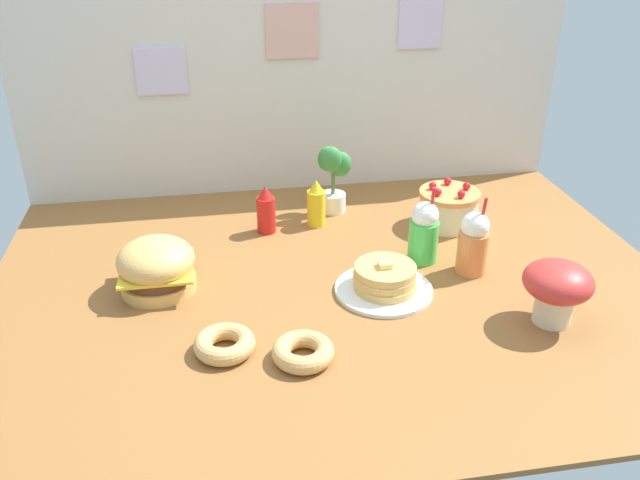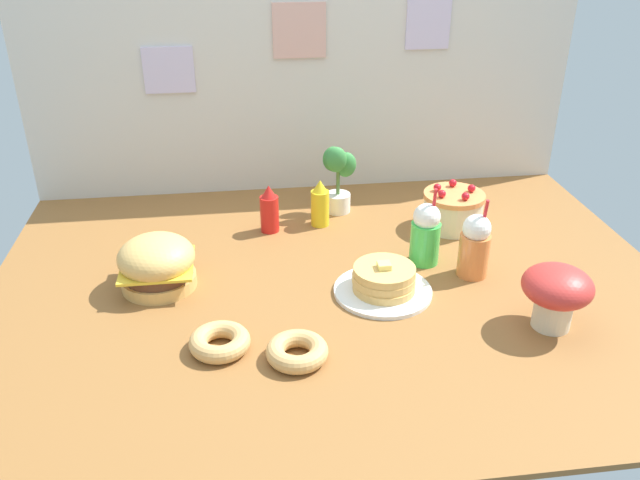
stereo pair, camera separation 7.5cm
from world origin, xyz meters
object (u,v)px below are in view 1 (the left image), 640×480
object	(u,v)px
mustard_bottle	(316,204)
orange_float_cup	(473,243)
layer_cake	(448,208)
ketchup_bottle	(266,211)
potted_plant	(333,176)
mushroom_stool	(557,287)
pancake_stack	(385,281)
burger	(157,266)
donut_chocolate	(303,351)
cream_soda_cup	(424,232)
donut_pink_glaze	(225,343)

from	to	relation	value
mustard_bottle	orange_float_cup	xyz separation A→B (m)	(0.50, -0.48, 0.03)
layer_cake	ketchup_bottle	distance (m)	0.76
mustard_bottle	ketchup_bottle	bearing A→B (deg)	-172.18
mustard_bottle	potted_plant	distance (m)	0.17
potted_plant	mushroom_stool	distance (m)	1.10
pancake_stack	burger	bearing A→B (deg)	169.24
ketchup_bottle	donut_chocolate	size ratio (longest dim) A/B	1.08
cream_soda_cup	burger	bearing A→B (deg)	-177.32
layer_cake	mustard_bottle	distance (m)	0.55
pancake_stack	potted_plant	bearing A→B (deg)	94.40
donut_chocolate	orange_float_cup	bearing A→B (deg)	30.96
burger	donut_pink_glaze	distance (m)	0.46
ketchup_bottle	cream_soda_cup	xyz separation A→B (m)	(0.56, -0.34, 0.03)
burger	ketchup_bottle	size ratio (longest dim) A/B	1.33
orange_float_cup	mushroom_stool	size ratio (longest dim) A/B	1.36
layer_cake	cream_soda_cup	xyz separation A→B (m)	(-0.20, -0.28, 0.04)
burger	ketchup_bottle	bearing A→B (deg)	42.72
pancake_stack	ketchup_bottle	distance (m)	0.65
burger	mushroom_stool	size ratio (longest dim) A/B	1.21
burger	layer_cake	xyz separation A→B (m)	(1.17, 0.32, -0.01)
donut_chocolate	potted_plant	bearing A→B (deg)	74.48
layer_cake	mushroom_stool	xyz separation A→B (m)	(0.09, -0.74, 0.05)
burger	orange_float_cup	bearing A→B (deg)	-3.47
layer_cake	donut_pink_glaze	bearing A→B (deg)	-143.06
orange_float_cup	mushroom_stool	bearing A→B (deg)	-67.69
burger	donut_chocolate	world-z (taller)	burger
orange_float_cup	donut_pink_glaze	size ratio (longest dim) A/B	1.61
potted_plant	mushroom_stool	bearing A→B (deg)	-60.40
mustard_bottle	cream_soda_cup	distance (m)	0.51
mustard_bottle	mushroom_stool	size ratio (longest dim) A/B	0.91
pancake_stack	mustard_bottle	distance (m)	0.58
ketchup_bottle	mustard_bottle	xyz separation A→B (m)	(0.21, 0.03, 0.00)
layer_cake	donut_chocolate	bearing A→B (deg)	-132.45
ketchup_bottle	donut_chocolate	xyz separation A→B (m)	(0.03, -0.86, -0.06)
mushroom_stool	donut_pink_glaze	bearing A→B (deg)	179.18
pancake_stack	donut_pink_glaze	world-z (taller)	pancake_stack
ketchup_bottle	donut_pink_glaze	size ratio (longest dim) A/B	1.08
donut_chocolate	mushroom_stool	world-z (taller)	mushroom_stool
cream_soda_cup	potted_plant	size ratio (longest dim) A/B	0.98
ketchup_bottle	mustard_bottle	distance (m)	0.21
pancake_stack	donut_chocolate	world-z (taller)	pancake_stack
burger	pancake_stack	world-z (taller)	burger
pancake_stack	ketchup_bottle	xyz separation A→B (m)	(-0.36, 0.53, 0.05)
burger	donut_chocolate	size ratio (longest dim) A/B	1.43
ketchup_bottle	donut_chocolate	bearing A→B (deg)	-88.33
cream_soda_cup	mushroom_stool	distance (m)	0.55
ketchup_bottle	cream_soda_cup	world-z (taller)	cream_soda_cup
donut_chocolate	potted_plant	world-z (taller)	potted_plant
donut_chocolate	mushroom_stool	xyz separation A→B (m)	(0.82, 0.06, 0.10)
burger	cream_soda_cup	size ratio (longest dim) A/B	0.88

